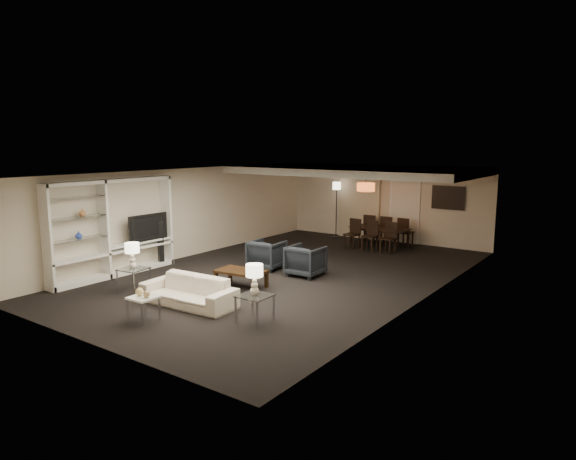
# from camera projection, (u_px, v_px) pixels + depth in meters

# --- Properties ---
(floor) EXTENTS (11.00, 11.00, 0.00)m
(floor) POSITION_uv_depth(u_px,v_px,m) (288.00, 274.00, 12.69)
(floor) COLOR black
(floor) RESTS_ON ground
(ceiling) EXTENTS (7.00, 11.00, 0.02)m
(ceiling) POSITION_uv_depth(u_px,v_px,m) (288.00, 172.00, 12.27)
(ceiling) COLOR silver
(ceiling) RESTS_ON ground
(wall_back) EXTENTS (7.00, 0.02, 2.50)m
(wall_back) POSITION_uv_depth(u_px,v_px,m) (385.00, 203.00, 16.89)
(wall_back) COLOR beige
(wall_back) RESTS_ON ground
(wall_front) EXTENTS (7.00, 0.02, 2.50)m
(wall_front) POSITION_uv_depth(u_px,v_px,m) (85.00, 268.00, 8.07)
(wall_front) COLOR beige
(wall_front) RESTS_ON ground
(wall_left) EXTENTS (0.02, 11.00, 2.50)m
(wall_left) POSITION_uv_depth(u_px,v_px,m) (187.00, 213.00, 14.48)
(wall_left) COLOR beige
(wall_left) RESTS_ON ground
(wall_right) EXTENTS (0.02, 11.00, 2.50)m
(wall_right) POSITION_uv_depth(u_px,v_px,m) (427.00, 239.00, 10.47)
(wall_right) COLOR beige
(wall_right) RESTS_ON ground
(ceiling_soffit) EXTENTS (7.00, 4.00, 0.20)m
(ceiling_soffit) POSITION_uv_depth(u_px,v_px,m) (357.00, 170.00, 15.09)
(ceiling_soffit) COLOR silver
(ceiling_soffit) RESTS_ON ceiling
(curtains) EXTENTS (1.50, 0.12, 2.40)m
(curtains) POSITION_uv_depth(u_px,v_px,m) (359.00, 203.00, 17.35)
(curtains) COLOR beige
(curtains) RESTS_ON wall_back
(door) EXTENTS (0.90, 0.05, 2.10)m
(door) POSITION_uv_depth(u_px,v_px,m) (404.00, 211.00, 16.49)
(door) COLOR silver
(door) RESTS_ON wall_back
(painting) EXTENTS (0.95, 0.04, 0.65)m
(painting) POSITION_uv_depth(u_px,v_px,m) (448.00, 198.00, 15.60)
(painting) COLOR #142D38
(painting) RESTS_ON wall_back
(media_unit) EXTENTS (0.38, 3.40, 2.35)m
(media_unit) POSITION_uv_depth(u_px,v_px,m) (113.00, 228.00, 12.30)
(media_unit) COLOR white
(media_unit) RESTS_ON wall_left
(pendant_light) EXTENTS (0.52, 0.52, 0.24)m
(pendant_light) POSITION_uv_depth(u_px,v_px,m) (366.00, 187.00, 15.00)
(pendant_light) COLOR #D8591E
(pendant_light) RESTS_ON ceiling_soffit
(sofa) EXTENTS (2.04, 0.91, 0.58)m
(sofa) POSITION_uv_depth(u_px,v_px,m) (188.00, 291.00, 10.17)
(sofa) COLOR beige
(sofa) RESTS_ON floor
(coffee_table) EXTENTS (1.16, 0.75, 0.39)m
(coffee_table) POSITION_uv_depth(u_px,v_px,m) (241.00, 279.00, 11.47)
(coffee_table) COLOR black
(coffee_table) RESTS_ON floor
(armchair_left) EXTENTS (0.87, 0.89, 0.74)m
(armchair_left) POSITION_uv_depth(u_px,v_px,m) (267.00, 255.00, 13.15)
(armchair_left) COLOR black
(armchair_left) RESTS_ON floor
(armchair_right) EXTENTS (0.81, 0.84, 0.74)m
(armchair_right) POSITION_uv_depth(u_px,v_px,m) (306.00, 261.00, 12.46)
(armchair_right) COLOR black
(armchair_right) RESTS_ON floor
(side_table_left) EXTENTS (0.61, 0.61, 0.51)m
(side_table_left) POSITION_uv_depth(u_px,v_px,m) (134.00, 280.00, 11.15)
(side_table_left) COLOR white
(side_table_left) RESTS_ON floor
(side_table_right) EXTENTS (0.56, 0.56, 0.51)m
(side_table_right) POSITION_uv_depth(u_px,v_px,m) (255.00, 309.00, 9.20)
(side_table_right) COLOR white
(side_table_right) RESTS_ON floor
(table_lamp_left) EXTENTS (0.33, 0.33, 0.57)m
(table_lamp_left) POSITION_uv_depth(u_px,v_px,m) (132.00, 256.00, 11.06)
(table_lamp_left) COLOR beige
(table_lamp_left) RESTS_ON side_table_left
(table_lamp_right) EXTENTS (0.31, 0.31, 0.57)m
(table_lamp_right) POSITION_uv_depth(u_px,v_px,m) (255.00, 280.00, 9.11)
(table_lamp_right) COLOR beige
(table_lamp_right) RESTS_ON side_table_right
(marble_table) EXTENTS (0.47, 0.47, 0.46)m
(marble_table) POSITION_uv_depth(u_px,v_px,m) (144.00, 309.00, 9.30)
(marble_table) COLOR white
(marble_table) RESTS_ON floor
(gold_gourd_a) EXTENTS (0.15, 0.15, 0.15)m
(gold_gourd_a) POSITION_uv_depth(u_px,v_px,m) (139.00, 292.00, 9.31)
(gold_gourd_a) COLOR #E4C479
(gold_gourd_a) RESTS_ON marble_table
(gold_gourd_b) EXTENTS (0.13, 0.13, 0.13)m
(gold_gourd_b) POSITION_uv_depth(u_px,v_px,m) (147.00, 294.00, 9.19)
(gold_gourd_b) COLOR tan
(gold_gourd_b) RESTS_ON marble_table
(television) EXTENTS (1.17, 0.15, 0.67)m
(television) POSITION_uv_depth(u_px,v_px,m) (145.00, 227.00, 13.05)
(television) COLOR black
(television) RESTS_ON media_unit
(vase_blue) EXTENTS (0.16, 0.16, 0.17)m
(vase_blue) POSITION_uv_depth(u_px,v_px,m) (79.00, 235.00, 11.58)
(vase_blue) COLOR #2842B1
(vase_blue) RESTS_ON media_unit
(vase_amber) EXTENTS (0.16, 0.16, 0.17)m
(vase_amber) POSITION_uv_depth(u_px,v_px,m) (82.00, 212.00, 11.60)
(vase_amber) COLOR #C37C41
(vase_amber) RESTS_ON media_unit
(floor_speaker) EXTENTS (0.16, 0.16, 1.18)m
(floor_speaker) POSITION_uv_depth(u_px,v_px,m) (161.00, 244.00, 13.41)
(floor_speaker) COLOR black
(floor_speaker) RESTS_ON floor
(dining_table) EXTENTS (1.82, 1.16, 0.61)m
(dining_table) POSITION_uv_depth(u_px,v_px,m) (379.00, 237.00, 15.92)
(dining_table) COLOR black
(dining_table) RESTS_ON floor
(chair_nl) EXTENTS (0.45, 0.45, 0.90)m
(chair_nl) POSITION_uv_depth(u_px,v_px,m) (352.00, 234.00, 15.71)
(chair_nl) COLOR black
(chair_nl) RESTS_ON floor
(chair_nm) EXTENTS (0.43, 0.43, 0.90)m
(chair_nm) POSITION_uv_depth(u_px,v_px,m) (370.00, 236.00, 15.37)
(chair_nm) COLOR black
(chair_nm) RESTS_ON floor
(chair_nr) EXTENTS (0.45, 0.45, 0.90)m
(chair_nr) POSITION_uv_depth(u_px,v_px,m) (388.00, 238.00, 15.03)
(chair_nr) COLOR black
(chair_nr) RESTS_ON floor
(chair_fl) EXTENTS (0.46, 0.46, 0.90)m
(chair_fl) POSITION_uv_depth(u_px,v_px,m) (371.00, 228.00, 16.76)
(chair_fl) COLOR black
(chair_fl) RESTS_ON floor
(chair_fm) EXTENTS (0.44, 0.44, 0.90)m
(chair_fm) POSITION_uv_depth(u_px,v_px,m) (388.00, 230.00, 16.41)
(chair_fm) COLOR black
(chair_fm) RESTS_ON floor
(chair_fr) EXTENTS (0.46, 0.46, 0.90)m
(chair_fr) POSITION_uv_depth(u_px,v_px,m) (406.00, 232.00, 16.07)
(chair_fr) COLOR black
(chair_fr) RESTS_ON floor
(floor_lamp) EXTENTS (0.31, 0.31, 1.89)m
(floor_lamp) POSITION_uv_depth(u_px,v_px,m) (336.00, 210.00, 17.43)
(floor_lamp) COLOR black
(floor_lamp) RESTS_ON floor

